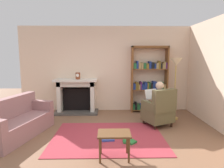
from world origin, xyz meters
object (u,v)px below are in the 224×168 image
Objects in this scene: side_table at (114,137)px; floor_lamp at (176,67)px; mantel_clock at (78,76)px; sofa_floral at (17,122)px; fireplace at (77,94)px; armchair_reading at (159,110)px; bookshelf at (149,81)px; seated_reader at (157,101)px.

floor_lamp reaches higher than side_table.
sofa_floral is at bearing -121.37° from mantel_clock.
floor_lamp reaches higher than fireplace.
armchair_reading is at bearing -134.25° from floor_lamp.
bookshelf reaches higher than mantel_clock.
fireplace is at bearing -179.09° from bookshelf.
armchair_reading reaches higher than side_table.
bookshelf is at bearing -115.46° from armchair_reading.
mantel_clock is 3.06m from side_table.
sofa_floral is at bearing -149.97° from bookshelf.
sofa_floral is at bearing -15.11° from armchair_reading.
armchair_reading is at bearing 52.44° from side_table.
sofa_floral is at bearing 154.88° from side_table.
bookshelf is at bearing 3.47° from mantel_clock.
floor_lamp reaches higher than mantel_clock.
bookshelf is 1.21× the size of floor_lamp.
fireplace is 2.40× the size of side_table.
fireplace is 2.65m from armchair_reading.
mantel_clock is 0.10× the size of bookshelf.
floor_lamp is (2.86, -0.74, 0.89)m from fireplace.
armchair_reading is at bearing -29.23° from mantel_clock.
seated_reader reaches higher than armchair_reading.
mantel_clock is 0.11× the size of sofa_floral.
armchair_reading is 0.85× the size of seated_reader.
seated_reader reaches higher than sofa_floral.
mantel_clock reaches higher than seated_reader.
bookshelf is 1.07m from floor_lamp.
seated_reader is 3.33m from sofa_floral.
seated_reader is (-0.07, -1.27, -0.35)m from bookshelf.
sofa_floral is (-1.02, -1.88, -0.24)m from fireplace.
fireplace is at bearing 125.00° from mantel_clock.
floor_lamp is at bearing -14.59° from fireplace.
side_table is at bearing -69.69° from mantel_clock.
bookshelf is 1.32m from seated_reader.
mantel_clock is at bearing -16.50° from sofa_floral.
fireplace is 3.08m from side_table.
mantel_clock is at bearing 166.98° from floor_lamp.
floor_lamp is (0.55, -0.78, 0.48)m from bookshelf.
fireplace reaches higher than armchair_reading.
fireplace is at bearing -53.38° from seated_reader.
sofa_floral is (-3.25, -0.65, -0.30)m from seated_reader.
seated_reader is (2.23, -1.23, 0.06)m from fireplace.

